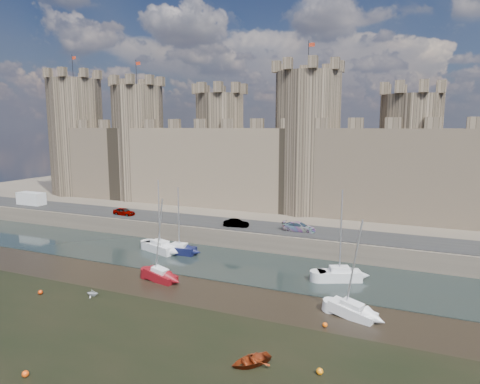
{
  "coord_description": "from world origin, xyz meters",
  "views": [
    {
      "loc": [
        20.33,
        -22.16,
        16.81
      ],
      "look_at": [
        1.18,
        22.0,
        9.41
      ],
      "focal_mm": 32.0,
      "sensor_mm": 36.0,
      "label": 1
    }
  ],
  "objects": [
    {
      "name": "buoy_5",
      "position": [
        14.59,
        4.78,
        0.24
      ],
      "size": [
        0.48,
        0.48,
        0.48
      ],
      "primitive_type": "sphere",
      "color": "orange",
      "rests_on": "ground"
    },
    {
      "name": "sailboat_5",
      "position": [
        15.2,
        14.77,
        0.67
      ],
      "size": [
        4.44,
        2.73,
        8.96
      ],
      "rotation": [
        0.0,
        0.0,
        -0.29
      ],
      "color": "silver",
      "rests_on": "ground"
    },
    {
      "name": "dinghy_4",
      "position": [
        9.82,
        3.96,
        0.31
      ],
      "size": [
        3.57,
        3.6,
        0.61
      ],
      "primitive_type": "imported",
      "rotation": [
        1.57,
        0.0,
        5.52
      ],
      "color": "maroon",
      "rests_on": "ground"
    },
    {
      "name": "quay",
      "position": [
        0.0,
        60.0,
        1.25
      ],
      "size": [
        160.0,
        60.0,
        2.5
      ],
      "primitive_type": "cube",
      "color": "#4C443A",
      "rests_on": "ground"
    },
    {
      "name": "buoy_3",
      "position": [
        13.41,
        11.87,
        0.21
      ],
      "size": [
        0.43,
        0.43,
        0.43
      ],
      "primitive_type": "sphere",
      "color": "#E7530A",
      "rests_on": "ground"
    },
    {
      "name": "dinghy_3",
      "position": [
        -9.36,
        9.23,
        0.36
      ],
      "size": [
        1.45,
        1.29,
        0.71
      ],
      "primitive_type": "imported",
      "rotation": [
        1.57,
        0.0,
        1.66
      ],
      "color": "silver",
      "rests_on": "ground"
    },
    {
      "name": "car_1",
      "position": [
        -3.94,
        32.42,
        3.09
      ],
      "size": [
        3.75,
        1.81,
        1.19
      ],
      "primitive_type": "imported",
      "rotation": [
        0.0,
        0.0,
        1.73
      ],
      "color": "gray",
      "rests_on": "quay"
    },
    {
      "name": "sailboat_0",
      "position": [
        -11.75,
        24.69,
        0.77
      ],
      "size": [
        5.6,
        3.57,
        9.78
      ],
      "rotation": [
        0.0,
        0.0,
        -0.32
      ],
      "color": "silver",
      "rests_on": "ground"
    },
    {
      "name": "castle",
      "position": [
        -0.64,
        48.0,
        11.67
      ],
      "size": [
        108.5,
        11.0,
        29.0
      ],
      "color": "#42382B",
      "rests_on": "quay"
    },
    {
      "name": "sailboat_1",
      "position": [
        -8.91,
        24.99,
        0.73
      ],
      "size": [
        4.5,
        1.87,
        8.92
      ],
      "rotation": [
        0.0,
        0.0,
        0.03
      ],
      "color": "black",
      "rests_on": "ground"
    },
    {
      "name": "ground",
      "position": [
        0.0,
        0.0,
        0.0
      ],
      "size": [
        160.0,
        160.0,
        0.0
      ],
      "primitive_type": "plane",
      "color": "black",
      "rests_on": "ground"
    },
    {
      "name": "car_2",
      "position": [
        4.98,
        33.6,
        3.16
      ],
      "size": [
        4.58,
        1.98,
        1.31
      ],
      "primitive_type": "imported",
      "rotation": [
        0.0,
        0.0,
        1.6
      ],
      "color": "gray",
      "rests_on": "quay"
    },
    {
      "name": "sailboat_2",
      "position": [
        12.48,
        23.3,
        0.81
      ],
      "size": [
        4.99,
        3.6,
        10.06
      ],
      "rotation": [
        0.0,
        0.0,
        0.43
      ],
      "color": "silver",
      "rests_on": "ground"
    },
    {
      "name": "water_channel",
      "position": [
        0.0,
        24.0,
        0.04
      ],
      "size": [
        160.0,
        12.0,
        0.08
      ],
      "primitive_type": "cube",
      "color": "black",
      "rests_on": "ground"
    },
    {
      "name": "buoy_4",
      "position": [
        -3.64,
        -3.44,
        0.23
      ],
      "size": [
        0.46,
        0.46,
        0.46
      ],
      "primitive_type": "sphere",
      "color": "#EA460A",
      "rests_on": "ground"
    },
    {
      "name": "car_0",
      "position": [
        -23.94,
        32.65,
        3.14
      ],
      "size": [
        3.86,
        1.79,
        1.28
      ],
      "primitive_type": "imported",
      "rotation": [
        0.0,
        0.0,
        1.5
      ],
      "color": "gray",
      "rests_on": "quay"
    },
    {
      "name": "sailboat_4",
      "position": [
        -5.61,
        15.59,
        0.7
      ],
      "size": [
        4.17,
        2.25,
        9.24
      ],
      "rotation": [
        0.0,
        0.0,
        -0.19
      ],
      "color": "maroon",
      "rests_on": "ground"
    },
    {
      "name": "road",
      "position": [
        0.0,
        34.0,
        2.55
      ],
      "size": [
        160.0,
        7.0,
        0.1
      ],
      "primitive_type": "cube",
      "color": "black",
      "rests_on": "quay"
    },
    {
      "name": "buoy_1",
      "position": [
        -14.54,
        7.51,
        0.23
      ],
      "size": [
        0.47,
        0.47,
        0.47
      ],
      "primitive_type": "sphere",
      "color": "red",
      "rests_on": "ground"
    },
    {
      "name": "van",
      "position": [
        -45.63,
        33.5,
        3.67
      ],
      "size": [
        5.36,
        2.17,
        2.33
      ],
      "primitive_type": "cube",
      "rotation": [
        0.0,
        0.0,
        -0.01
      ],
      "color": "silver",
      "rests_on": "quay"
    }
  ]
}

